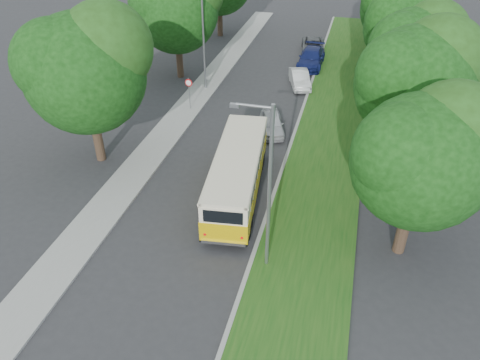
% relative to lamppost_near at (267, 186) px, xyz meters
% --- Properties ---
extents(ground, '(120.00, 120.00, 0.00)m').
position_rel_lamppost_near_xyz_m(ground, '(-4.21, 2.50, -4.37)').
color(ground, '#2C2C2F').
rests_on(ground, ground).
extents(curb, '(0.20, 70.00, 0.15)m').
position_rel_lamppost_near_xyz_m(curb, '(-0.61, 7.50, -4.29)').
color(curb, gray).
rests_on(curb, ground).
extents(grass_verge, '(4.50, 70.00, 0.13)m').
position_rel_lamppost_near_xyz_m(grass_verge, '(1.74, 7.50, -4.30)').
color(grass_verge, '#194C14').
rests_on(grass_verge, ground).
extents(sidewalk, '(2.20, 70.00, 0.12)m').
position_rel_lamppost_near_xyz_m(sidewalk, '(-9.01, 7.50, -4.31)').
color(sidewalk, gray).
rests_on(sidewalk, ground).
extents(treeline, '(24.27, 41.91, 9.46)m').
position_rel_lamppost_near_xyz_m(treeline, '(-1.06, 20.49, 1.56)').
color(treeline, '#332319').
rests_on(treeline, ground).
extents(lamppost_near, '(1.71, 0.16, 8.00)m').
position_rel_lamppost_near_xyz_m(lamppost_near, '(0.00, 0.00, 0.00)').
color(lamppost_near, gray).
rests_on(lamppost_near, ground).
extents(lamppost_far, '(1.71, 0.16, 7.50)m').
position_rel_lamppost_near_xyz_m(lamppost_far, '(-8.91, 18.50, -0.25)').
color(lamppost_far, gray).
rests_on(lamppost_far, ground).
extents(warning_sign, '(0.56, 0.10, 2.50)m').
position_rel_lamppost_near_xyz_m(warning_sign, '(-8.71, 14.48, -2.66)').
color(warning_sign, gray).
rests_on(warning_sign, ground).
extents(vintage_bus, '(3.39, 9.43, 2.74)m').
position_rel_lamppost_near_xyz_m(vintage_bus, '(-2.55, 4.87, -3.00)').
color(vintage_bus, '#E7BC07').
rests_on(vintage_bus, ground).
extents(car_silver, '(2.48, 4.00, 1.27)m').
position_rel_lamppost_near_xyz_m(car_silver, '(-2.18, 12.66, -3.73)').
color(car_silver, silver).
rests_on(car_silver, ground).
extents(car_white, '(2.44, 4.13, 1.28)m').
position_rel_lamppost_near_xyz_m(car_white, '(-1.51, 20.96, -3.73)').
color(car_white, silver).
rests_on(car_white, ground).
extents(car_blue, '(2.15, 5.22, 1.51)m').
position_rel_lamppost_near_xyz_m(car_blue, '(-1.21, 25.83, -3.61)').
color(car_blue, navy).
rests_on(car_blue, ground).
extents(car_grey, '(2.75, 4.88, 1.29)m').
position_rel_lamppost_near_xyz_m(car_grey, '(-1.50, 29.50, -3.72)').
color(car_grey, '#53565A').
rests_on(car_grey, ground).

